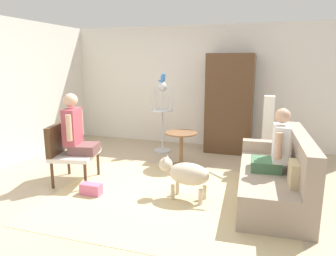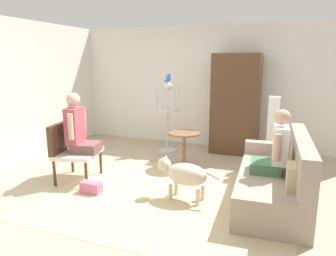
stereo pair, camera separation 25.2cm
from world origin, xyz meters
TOP-DOWN VIEW (x-y plane):
  - ground_plane at (0.00, 0.00)m, footprint 7.10×7.10m
  - back_wall at (0.00, 2.68)m, footprint 6.52×0.12m
  - left_wall at (-3.02, 0.30)m, footprint 0.12×5.83m
  - area_rug at (0.12, -0.24)m, footprint 3.17×2.55m
  - couch at (1.47, 0.13)m, footprint 0.91×1.93m
  - armchair at (-1.55, -0.12)m, footprint 0.73×0.80m
  - person_on_couch at (1.42, 0.11)m, footprint 0.46×0.54m
  - person_on_armchair at (-1.40, -0.09)m, footprint 0.51×0.52m
  - round_end_table at (-0.08, 1.03)m, footprint 0.55×0.55m
  - dog at (0.32, -0.21)m, footprint 0.87×0.35m
  - bird_cage_stand at (-0.69, 1.83)m, footprint 0.46×0.46m
  - parrot at (-0.68, 1.83)m, footprint 0.17×0.10m
  - column_lamp at (1.32, 1.60)m, footprint 0.20×0.20m
  - armoire_cabinet at (0.58, 2.27)m, footprint 0.91×0.56m
  - handbag at (-0.96, -0.47)m, footprint 0.30×0.14m

SIDE VIEW (x-z plane):
  - ground_plane at x=0.00m, z-range 0.00..0.00m
  - area_rug at x=0.12m, z-range 0.00..0.01m
  - handbag at x=-0.96m, z-range 0.00..0.16m
  - couch at x=1.47m, z-range -0.14..0.75m
  - dog at x=0.32m, z-range 0.07..0.64m
  - round_end_table at x=-0.08m, z-range 0.09..0.70m
  - armchair at x=-1.55m, z-range 0.08..0.97m
  - column_lamp at x=1.32m, z-range -0.01..1.22m
  - person_on_couch at x=1.42m, z-range 0.32..1.14m
  - bird_cage_stand at x=-0.69m, z-range 0.10..1.51m
  - person_on_armchair at x=-1.40m, z-range 0.36..1.26m
  - armoire_cabinet at x=0.58m, z-range 0.00..1.95m
  - back_wall at x=0.00m, z-range 0.00..2.54m
  - left_wall at x=-3.02m, z-range 0.00..2.54m
  - parrot at x=-0.68m, z-range 1.40..1.57m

